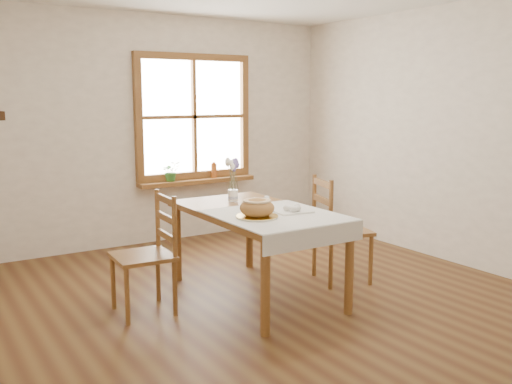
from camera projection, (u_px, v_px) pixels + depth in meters
ground at (276, 306)px, 4.64m from camera, size 5.00×5.00×0.00m
room_walls at (277, 94)px, 4.36m from camera, size 4.60×5.10×2.65m
window at (194, 117)px, 6.73m from camera, size 1.46×0.08×1.46m
window_sill at (197, 181)px, 6.79m from camera, size 1.46×0.20×0.05m
dining_table at (256, 220)px, 4.78m from camera, size 0.90×1.60×0.75m
table_linen at (276, 215)px, 4.52m from camera, size 0.91×0.99×0.01m
chair_left at (142, 254)px, 4.44m from camera, size 0.48×0.46×0.94m
chair_right at (343, 229)px, 5.22m from camera, size 0.58×0.57×0.97m
bread_plate at (257, 217)px, 4.40m from camera, size 0.39×0.39×0.02m
bread_loaf at (257, 206)px, 4.38m from camera, size 0.27×0.27×0.15m
egg_napkin at (292, 211)px, 4.63m from camera, size 0.32×0.28×0.01m
eggs at (292, 207)px, 4.63m from camera, size 0.25×0.23×0.05m
salt_shaker at (255, 202)px, 4.85m from camera, size 0.05×0.05×0.08m
pepper_shaker at (267, 201)px, 4.88m from camera, size 0.06×0.06×0.09m
flower_vase at (233, 196)px, 5.12m from camera, size 0.10×0.10×0.10m
lavender_bouquet at (233, 174)px, 5.09m from camera, size 0.16×0.16×0.30m
potted_plant at (171, 174)px, 6.60m from camera, size 0.24×0.26×0.18m
amber_bottle at (214, 170)px, 6.89m from camera, size 0.09×0.09×0.19m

